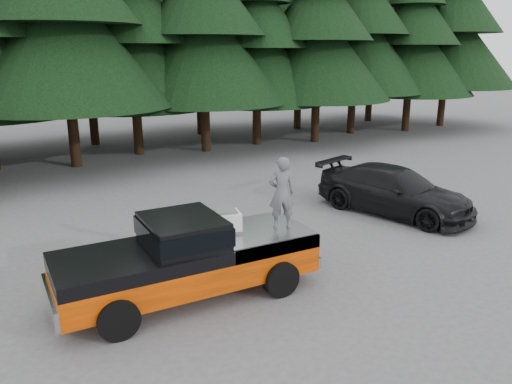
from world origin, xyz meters
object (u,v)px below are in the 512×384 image
man_on_bed (282,193)px  parked_car (394,191)px  pickup_truck (189,269)px  air_compressor (226,222)px

man_on_bed → parked_car: man_on_bed is taller
pickup_truck → air_compressor: 1.38m
pickup_truck → man_on_bed: size_ratio=3.44×
pickup_truck → parked_car: size_ratio=1.10×
pickup_truck → man_on_bed: (2.32, -0.22, 1.54)m
air_compressor → man_on_bed: 1.49m
man_on_bed → parked_car: 6.74m
pickup_truck → air_compressor: bearing=10.4°
air_compressor → parked_car: bearing=27.9°
air_compressor → parked_car: 7.71m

